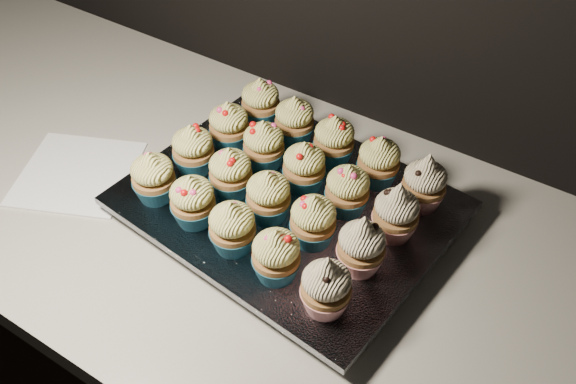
# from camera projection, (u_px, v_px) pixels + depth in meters

# --- Properties ---
(worktop) EXTENTS (2.44, 0.64, 0.04)m
(worktop) POSITION_uv_depth(u_px,v_px,m) (394.00, 292.00, 0.87)
(worktop) COLOR beige
(worktop) RESTS_ON cabinet
(napkin) EXTENTS (0.23, 0.23, 0.00)m
(napkin) POSITION_uv_depth(u_px,v_px,m) (77.00, 174.00, 1.01)
(napkin) COLOR white
(napkin) RESTS_ON worktop
(baking_tray) EXTENTS (0.44, 0.35, 0.02)m
(baking_tray) POSITION_uv_depth(u_px,v_px,m) (288.00, 211.00, 0.94)
(baking_tray) COLOR black
(baking_tray) RESTS_ON worktop
(foil_lining) EXTENTS (0.48, 0.39, 0.01)m
(foil_lining) POSITION_uv_depth(u_px,v_px,m) (288.00, 203.00, 0.93)
(foil_lining) COLOR silver
(foil_lining) RESTS_ON baking_tray
(cupcake_0) EXTENTS (0.06, 0.06, 0.08)m
(cupcake_0) POSITION_uv_depth(u_px,v_px,m) (153.00, 177.00, 0.90)
(cupcake_0) COLOR #16526B
(cupcake_0) RESTS_ON foil_lining
(cupcake_1) EXTENTS (0.06, 0.06, 0.08)m
(cupcake_1) POSITION_uv_depth(u_px,v_px,m) (193.00, 201.00, 0.87)
(cupcake_1) COLOR #16526B
(cupcake_1) RESTS_ON foil_lining
(cupcake_2) EXTENTS (0.06, 0.06, 0.08)m
(cupcake_2) POSITION_uv_depth(u_px,v_px,m) (232.00, 227.00, 0.84)
(cupcake_2) COLOR #16526B
(cupcake_2) RESTS_ON foil_lining
(cupcake_3) EXTENTS (0.06, 0.06, 0.08)m
(cupcake_3) POSITION_uv_depth(u_px,v_px,m) (276.00, 255.00, 0.80)
(cupcake_3) COLOR #16526B
(cupcake_3) RESTS_ON foil_lining
(cupcake_4) EXTENTS (0.06, 0.06, 0.10)m
(cupcake_4) POSITION_uv_depth(u_px,v_px,m) (326.00, 287.00, 0.77)
(cupcake_4) COLOR #AB171C
(cupcake_4) RESTS_ON foil_lining
(cupcake_5) EXTENTS (0.06, 0.06, 0.08)m
(cupcake_5) POSITION_uv_depth(u_px,v_px,m) (193.00, 149.00, 0.95)
(cupcake_5) COLOR #16526B
(cupcake_5) RESTS_ON foil_lining
(cupcake_6) EXTENTS (0.06, 0.06, 0.08)m
(cupcake_6) POSITION_uv_depth(u_px,v_px,m) (231.00, 173.00, 0.91)
(cupcake_6) COLOR #16526B
(cupcake_6) RESTS_ON foil_lining
(cupcake_7) EXTENTS (0.06, 0.06, 0.08)m
(cupcake_7) POSITION_uv_depth(u_px,v_px,m) (268.00, 196.00, 0.88)
(cupcake_7) COLOR #16526B
(cupcake_7) RESTS_ON foil_lining
(cupcake_8) EXTENTS (0.06, 0.06, 0.08)m
(cupcake_8) POSITION_uv_depth(u_px,v_px,m) (313.00, 221.00, 0.85)
(cupcake_8) COLOR #16526B
(cupcake_8) RESTS_ON foil_lining
(cupcake_9) EXTENTS (0.06, 0.06, 0.10)m
(cupcake_9) POSITION_uv_depth(u_px,v_px,m) (361.00, 246.00, 0.81)
(cupcake_9) COLOR #AB171C
(cupcake_9) RESTS_ON foil_lining
(cupcake_10) EXTENTS (0.06, 0.06, 0.08)m
(cupcake_10) POSITION_uv_depth(u_px,v_px,m) (229.00, 126.00, 0.99)
(cupcake_10) COLOR #16526B
(cupcake_10) RESTS_ON foil_lining
(cupcake_11) EXTENTS (0.06, 0.06, 0.08)m
(cupcake_11) POSITION_uv_depth(u_px,v_px,m) (264.00, 145.00, 0.95)
(cupcake_11) COLOR #16526B
(cupcake_11) RESTS_ON foil_lining
(cupcake_12) EXTENTS (0.06, 0.06, 0.08)m
(cupcake_12) POSITION_uv_depth(u_px,v_px,m) (304.00, 167.00, 0.92)
(cupcake_12) COLOR #16526B
(cupcake_12) RESTS_ON foil_lining
(cupcake_13) EXTENTS (0.06, 0.06, 0.08)m
(cupcake_13) POSITION_uv_depth(u_px,v_px,m) (347.00, 190.00, 0.89)
(cupcake_13) COLOR #16526B
(cupcake_13) RESTS_ON foil_lining
(cupcake_14) EXTENTS (0.06, 0.06, 0.10)m
(cupcake_14) POSITION_uv_depth(u_px,v_px,m) (396.00, 213.00, 0.85)
(cupcake_14) COLOR #AB171C
(cupcake_14) RESTS_ON foil_lining
(cupcake_15) EXTENTS (0.06, 0.06, 0.08)m
(cupcake_15) POSITION_uv_depth(u_px,v_px,m) (261.00, 102.00, 1.03)
(cupcake_15) COLOR #16526B
(cupcake_15) RESTS_ON foil_lining
(cupcake_16) EXTENTS (0.06, 0.06, 0.08)m
(cupcake_16) POSITION_uv_depth(u_px,v_px,m) (294.00, 121.00, 1.00)
(cupcake_16) COLOR #16526B
(cupcake_16) RESTS_ON foil_lining
(cupcake_17) EXTENTS (0.06, 0.06, 0.08)m
(cupcake_17) POSITION_uv_depth(u_px,v_px,m) (334.00, 140.00, 0.96)
(cupcake_17) COLOR #16526B
(cupcake_17) RESTS_ON foil_lining
(cupcake_18) EXTENTS (0.06, 0.06, 0.08)m
(cupcake_18) POSITION_uv_depth(u_px,v_px,m) (379.00, 161.00, 0.93)
(cupcake_18) COLOR #16526B
(cupcake_18) RESTS_ON foil_lining
(cupcake_19) EXTENTS (0.06, 0.06, 0.10)m
(cupcake_19) POSITION_uv_depth(u_px,v_px,m) (424.00, 183.00, 0.89)
(cupcake_19) COLOR #AB171C
(cupcake_19) RESTS_ON foil_lining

